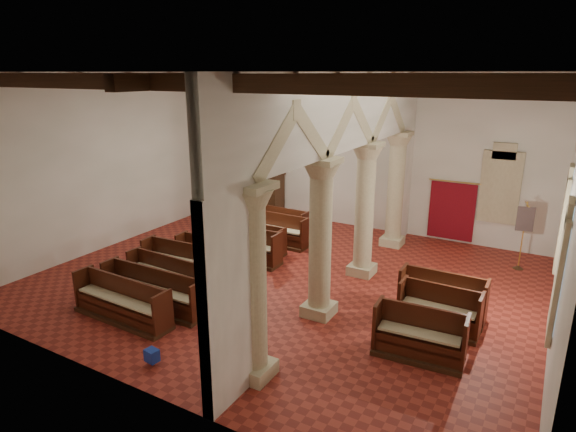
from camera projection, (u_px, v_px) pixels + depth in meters
The scene contains 32 objects.
floor at pixel (287, 279), 14.50m from camera, with size 14.00×14.00×0.00m, color maroon.
ceiling at pixel (287, 72), 12.77m from camera, with size 14.00×14.00×0.00m, color black.
wall_back at pixel (364, 153), 18.63m from camera, with size 14.00×0.02×6.00m, color white.
wall_front at pixel (121, 246), 8.64m from camera, with size 14.00×0.02×6.00m, color white.
wall_left at pixel (115, 160), 16.95m from camera, with size 0.02×12.00×6.00m, color white.
wall_right at pixel (570, 217), 10.31m from camera, with size 0.02×12.00×6.00m, color white.
ceiling_beams at pixel (287, 79), 12.82m from camera, with size 13.80×11.80×0.30m, color #402414, non-canonical shape.
arcade at pixel (346, 168), 12.62m from camera, with size 0.90×11.90×6.00m.
window_right_a at pixel (561, 276), 9.30m from camera, with size 0.03×1.00×2.20m, color #3A836F.
window_right_b at pixel (564, 222), 12.63m from camera, with size 0.03×1.00×2.20m, color #3A836F.
window_back at pixel (500, 187), 16.47m from camera, with size 1.00×0.03×2.20m, color #3A836F.
pipe_organ at pixel (260, 183), 20.81m from camera, with size 2.10×0.85×4.40m.
lectern at pixel (257, 211), 19.77m from camera, with size 0.56×0.58×1.21m.
dossal_curtain at pixel (452, 211), 17.43m from camera, with size 1.80×0.07×2.17m.
processional_banner at pixel (521, 246), 15.05m from camera, with size 0.50×0.63×2.21m.
hymnal_box_a at pixel (152, 355), 10.18m from camera, with size 0.27×0.22×0.27m, color navy.
hymnal_box_b at pixel (207, 291), 13.10m from camera, with size 0.33×0.27×0.33m, color #151C92.
hymnal_box_c at pixel (242, 264), 14.99m from camera, with size 0.29×0.23×0.29m, color #151C94.
tube_heater_a at pixel (142, 317), 11.95m from camera, with size 0.11×0.11×1.06m, color white.
tube_heater_b at pixel (187, 300), 12.81m from camera, with size 0.09×0.09×0.92m, color silver.
nave_pew_0 at pixel (122, 307), 12.03m from camera, with size 2.92×0.80×1.08m.
nave_pew_1 at pixel (153, 296), 12.64m from camera, with size 3.17×0.73×1.06m.
nave_pew_2 at pixel (171, 280), 13.64m from camera, with size 3.04×0.79×0.97m.
nave_pew_3 at pixel (188, 268), 14.36m from camera, with size 3.08×0.88×1.10m.
nave_pew_4 at pixel (216, 261), 15.02m from camera, with size 2.76×0.74×1.03m.
nave_pew_5 at pixel (238, 249), 15.92m from camera, with size 3.06×0.80×1.13m.
nave_pew_6 at pixel (249, 242), 16.71m from camera, with size 2.69×0.69×1.00m.
nave_pew_7 at pixel (264, 232), 17.63m from camera, with size 3.49×0.80×1.12m.
nave_pew_8 at pixel (273, 226), 18.33m from camera, with size 2.92×0.83×1.09m.
aisle_pew_0 at pixel (419, 341), 10.42m from camera, with size 1.98×0.89×1.15m.
aisle_pew_1 at pixel (439, 315), 11.57m from camera, with size 1.91×0.76×1.11m.
aisle_pew_2 at pixel (441, 302), 12.21m from camera, with size 2.14×0.78×1.15m.
Camera 1 is at (6.63, -11.57, 5.99)m, focal length 30.00 mm.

